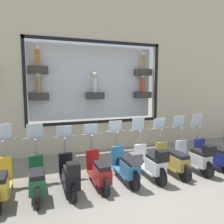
{
  "coord_description": "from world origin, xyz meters",
  "views": [
    {
      "loc": [
        -5.09,
        2.45,
        2.66
      ],
      "look_at": [
        1.7,
        -0.01,
        1.79
      ],
      "focal_mm": 35.0,
      "sensor_mm": 36.0,
      "label": 1
    }
  ],
  "objects_px": {
    "scooter_navy_0": "(213,155)",
    "scooter_white_3": "(151,162)",
    "scooter_olive_2": "(173,160)",
    "scooter_silver_1": "(195,157)",
    "scooter_green_7": "(37,179)",
    "scooter_red_5": "(99,171)",
    "scooter_black_6": "(70,175)",
    "scooter_yellow_8": "(1,183)",
    "scooter_teal_4": "(126,166)"
  },
  "relations": [
    {
      "from": "scooter_silver_1",
      "to": "scooter_red_5",
      "type": "relative_size",
      "value": 1.0
    },
    {
      "from": "scooter_white_3",
      "to": "scooter_yellow_8",
      "type": "height_order",
      "value": "scooter_yellow_8"
    },
    {
      "from": "scooter_black_6",
      "to": "scooter_red_5",
      "type": "bearing_deg",
      "value": -85.02
    },
    {
      "from": "scooter_olive_2",
      "to": "scooter_black_6",
      "type": "bearing_deg",
      "value": 91.32
    },
    {
      "from": "scooter_teal_4",
      "to": "scooter_yellow_8",
      "type": "distance_m",
      "value": 3.11
    },
    {
      "from": "scooter_navy_0",
      "to": "scooter_teal_4",
      "type": "bearing_deg",
      "value": 90.99
    },
    {
      "from": "scooter_green_7",
      "to": "scooter_navy_0",
      "type": "bearing_deg",
      "value": -90.01
    },
    {
      "from": "scooter_olive_2",
      "to": "scooter_green_7",
      "type": "height_order",
      "value": "scooter_green_7"
    },
    {
      "from": "scooter_black_6",
      "to": "scooter_green_7",
      "type": "height_order",
      "value": "scooter_green_7"
    },
    {
      "from": "scooter_black_6",
      "to": "scooter_green_7",
      "type": "relative_size",
      "value": 1.0
    },
    {
      "from": "scooter_navy_0",
      "to": "scooter_red_5",
      "type": "xyz_separation_m",
      "value": [
        -0.0,
        3.89,
        -0.0
      ]
    },
    {
      "from": "scooter_olive_2",
      "to": "scooter_green_7",
      "type": "bearing_deg",
      "value": 90.0
    },
    {
      "from": "scooter_black_6",
      "to": "scooter_white_3",
      "type": "bearing_deg",
      "value": -89.66
    },
    {
      "from": "scooter_silver_1",
      "to": "scooter_black_6",
      "type": "xyz_separation_m",
      "value": [
        -0.01,
        3.89,
        -0.02
      ]
    },
    {
      "from": "scooter_navy_0",
      "to": "scooter_green_7",
      "type": "xyz_separation_m",
      "value": [
        0.0,
        5.44,
        0.01
      ]
    },
    {
      "from": "scooter_navy_0",
      "to": "scooter_red_5",
      "type": "distance_m",
      "value": 3.89
    },
    {
      "from": "scooter_white_3",
      "to": "scooter_red_5",
      "type": "xyz_separation_m",
      "value": [
        0.05,
        1.55,
        -0.06
      ]
    },
    {
      "from": "scooter_navy_0",
      "to": "scooter_white_3",
      "type": "xyz_separation_m",
      "value": [
        -0.06,
        2.33,
        0.06
      ]
    },
    {
      "from": "scooter_silver_1",
      "to": "scooter_yellow_8",
      "type": "distance_m",
      "value": 5.44
    },
    {
      "from": "scooter_red_5",
      "to": "scooter_green_7",
      "type": "xyz_separation_m",
      "value": [
        0.0,
        1.55,
        0.01
      ]
    },
    {
      "from": "scooter_white_3",
      "to": "scooter_navy_0",
      "type": "bearing_deg",
      "value": -88.61
    },
    {
      "from": "scooter_navy_0",
      "to": "scooter_olive_2",
      "type": "height_order",
      "value": "scooter_navy_0"
    },
    {
      "from": "scooter_silver_1",
      "to": "scooter_teal_4",
      "type": "relative_size",
      "value": 0.99
    },
    {
      "from": "scooter_red_5",
      "to": "scooter_yellow_8",
      "type": "distance_m",
      "value": 2.33
    },
    {
      "from": "scooter_teal_4",
      "to": "scooter_red_5",
      "type": "height_order",
      "value": "scooter_teal_4"
    },
    {
      "from": "scooter_silver_1",
      "to": "scooter_green_7",
      "type": "relative_size",
      "value": 1.0
    },
    {
      "from": "scooter_navy_0",
      "to": "scooter_yellow_8",
      "type": "xyz_separation_m",
      "value": [
        0.01,
        6.22,
        0.03
      ]
    },
    {
      "from": "scooter_red_5",
      "to": "scooter_white_3",
      "type": "bearing_deg",
      "value": -91.99
    },
    {
      "from": "scooter_navy_0",
      "to": "scooter_white_3",
      "type": "distance_m",
      "value": 2.33
    },
    {
      "from": "scooter_navy_0",
      "to": "scooter_green_7",
      "type": "bearing_deg",
      "value": 89.99
    },
    {
      "from": "scooter_silver_1",
      "to": "scooter_red_5",
      "type": "xyz_separation_m",
      "value": [
        0.06,
        3.11,
        -0.05
      ]
    },
    {
      "from": "scooter_black_6",
      "to": "scooter_yellow_8",
      "type": "relative_size",
      "value": 0.99
    },
    {
      "from": "scooter_olive_2",
      "to": "scooter_white_3",
      "type": "height_order",
      "value": "scooter_white_3"
    },
    {
      "from": "scooter_white_3",
      "to": "scooter_black_6",
      "type": "xyz_separation_m",
      "value": [
        -0.01,
        2.33,
        -0.02
      ]
    },
    {
      "from": "scooter_silver_1",
      "to": "scooter_teal_4",
      "type": "height_order",
      "value": "scooter_silver_1"
    },
    {
      "from": "scooter_olive_2",
      "to": "scooter_teal_4",
      "type": "distance_m",
      "value": 1.56
    },
    {
      "from": "scooter_black_6",
      "to": "scooter_olive_2",
      "type": "bearing_deg",
      "value": -88.68
    },
    {
      "from": "scooter_silver_1",
      "to": "scooter_yellow_8",
      "type": "xyz_separation_m",
      "value": [
        0.07,
        5.44,
        -0.02
      ]
    },
    {
      "from": "scooter_silver_1",
      "to": "scooter_white_3",
      "type": "distance_m",
      "value": 1.55
    },
    {
      "from": "scooter_silver_1",
      "to": "scooter_white_3",
      "type": "height_order",
      "value": "scooter_white_3"
    },
    {
      "from": "scooter_silver_1",
      "to": "scooter_green_7",
      "type": "bearing_deg",
      "value": 89.25
    },
    {
      "from": "scooter_red_5",
      "to": "scooter_black_6",
      "type": "bearing_deg",
      "value": 94.98
    },
    {
      "from": "scooter_olive_2",
      "to": "scooter_red_5",
      "type": "xyz_separation_m",
      "value": [
        -0.0,
        2.33,
        -0.01
      ]
    },
    {
      "from": "scooter_navy_0",
      "to": "scooter_teal_4",
      "type": "distance_m",
      "value": 3.11
    },
    {
      "from": "scooter_teal_4",
      "to": "scooter_yellow_8",
      "type": "height_order",
      "value": "scooter_yellow_8"
    },
    {
      "from": "scooter_teal_4",
      "to": "scooter_yellow_8",
      "type": "relative_size",
      "value": 1.0
    },
    {
      "from": "scooter_red_5",
      "to": "scooter_black_6",
      "type": "height_order",
      "value": "same"
    },
    {
      "from": "scooter_silver_1",
      "to": "scooter_black_6",
      "type": "bearing_deg",
      "value": 90.15
    },
    {
      "from": "scooter_silver_1",
      "to": "scooter_black_6",
      "type": "height_order",
      "value": "scooter_silver_1"
    },
    {
      "from": "scooter_olive_2",
      "to": "scooter_red_5",
      "type": "relative_size",
      "value": 1.0
    }
  ]
}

